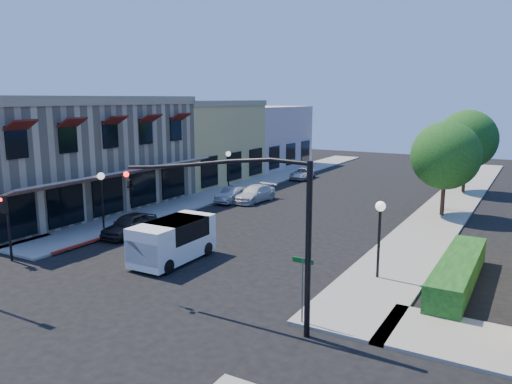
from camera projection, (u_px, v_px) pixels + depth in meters
The scene contains 22 objects.
ground at pixel (104, 304), 19.56m from camera, with size 120.00×120.00×0.00m, color black.
sidewalk_left at pixel (255, 183), 46.83m from camera, with size 3.50×50.00×0.12m, color gray.
sidewalk_right at pixel (453, 203), 38.24m from camera, with size 3.50×50.00×0.12m, color gray.
curb_red_strip at pixel (123, 234), 29.76m from camera, with size 0.25×10.00×0.06m, color maroon.
corner_brick_building at pixel (63, 154), 35.77m from camera, with size 11.77×18.20×8.10m.
yellow_stucco_building at pixel (190, 141), 48.60m from camera, with size 10.00×12.00×7.60m, color tan.
pink_stucco_building at pixel (253, 136), 58.87m from camera, with size 10.00×12.00×7.00m, color tan.
hedge at pixel (457, 286), 21.48m from camera, with size 1.40×8.00×1.10m, color #133C11.
street_tree_a at pixel (446, 155), 33.19m from camera, with size 4.56×4.56×6.48m.
street_tree_b at pixel (467, 140), 41.64m from camera, with size 4.94×4.94×7.02m.
signal_mast_arm at pixel (252, 212), 17.20m from camera, with size 8.01×0.39×6.00m.
secondary_signal at pixel (6, 216), 24.26m from camera, with size 0.28×0.42×3.32m.
street_name_sign at pixel (303, 280), 17.44m from camera, with size 0.80×0.06×2.50m.
lamppost_left_near at pixel (101, 186), 30.04m from camera, with size 0.44×0.44×3.57m.
lamppost_left_far at pixel (228, 161), 41.96m from camera, with size 0.44×0.44×3.57m.
lamppost_right_near at pixel (380, 220), 21.69m from camera, with size 0.44×0.44×3.57m.
lamppost_right_far at pixel (445, 173), 35.31m from camera, with size 0.44×0.44×3.57m.
white_van at pixel (172, 238), 24.46m from camera, with size 2.11×4.66×2.05m.
parked_car_a at pixel (130, 225), 29.18m from camera, with size 1.56×3.88×1.32m, color black.
parked_car_b at pixel (232, 195), 38.67m from camera, with size 1.25×3.59×1.18m, color gray.
parked_car_c at pixel (254, 194), 38.83m from camera, with size 1.75×4.31×1.25m, color silver.
parked_car_d at pixel (303, 174), 49.75m from camera, with size 1.79×3.89×1.08m, color #B8BABD.
Camera 1 is at (14.36, -12.97, 7.96)m, focal length 35.00 mm.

